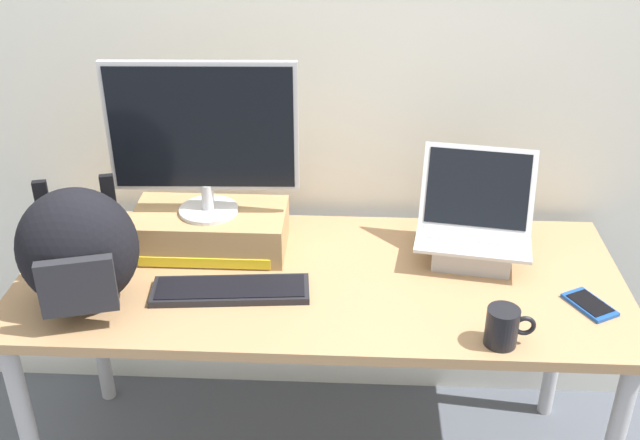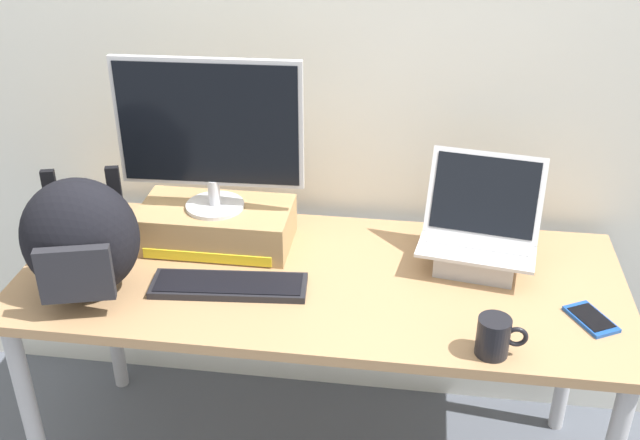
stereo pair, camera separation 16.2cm
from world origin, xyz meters
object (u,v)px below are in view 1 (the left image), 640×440
desktop_monitor (203,136)px  cell_phone (590,305)px  open_laptop (473,237)px  external_keyboard (231,290)px  messenger_backpack (78,250)px  plush_toy (88,234)px  coffee_mug (503,327)px  toner_box_yellow (210,230)px

desktop_monitor → cell_phone: bearing=-15.6°
open_laptop → external_keyboard: (-0.68, -0.23, -0.06)m
messenger_backpack → desktop_monitor: bearing=31.4°
cell_phone → plush_toy: size_ratio=1.58×
desktop_monitor → cell_phone: desktop_monitor is taller
coffee_mug → cell_phone: coffee_mug is taller
desktop_monitor → coffee_mug: size_ratio=4.34×
messenger_backpack → coffee_mug: size_ratio=2.90×
open_laptop → messenger_backpack: messenger_backpack is taller
external_keyboard → cell_phone: 0.96m
desktop_monitor → open_laptop: desktop_monitor is taller
toner_box_yellow → open_laptop: (0.78, -0.01, 0.01)m
coffee_mug → plush_toy: 1.23m
coffee_mug → cell_phone: (0.26, 0.17, -0.05)m
desktop_monitor → plush_toy: desktop_monitor is taller
external_keyboard → messenger_backpack: size_ratio=1.22×
external_keyboard → messenger_backpack: messenger_backpack is taller
desktop_monitor → plush_toy: bearing=-179.4°
desktop_monitor → external_keyboard: (0.09, -0.24, -0.35)m
desktop_monitor → open_laptop: size_ratio=1.48×
messenger_backpack → cell_phone: bearing=-13.3°
external_keyboard → plush_toy: size_ratio=4.33×
toner_box_yellow → messenger_backpack: size_ratio=1.26×
toner_box_yellow → plush_toy: 0.37m
coffee_mug → plush_toy: size_ratio=1.22×
desktop_monitor → messenger_backpack: size_ratio=1.50×
desktop_monitor → external_keyboard: desktop_monitor is taller
toner_box_yellow → plush_toy: (-0.37, -0.02, -0.01)m
external_keyboard → coffee_mug: (0.70, -0.18, 0.04)m
plush_toy → toner_box_yellow: bearing=3.1°
messenger_backpack → open_laptop: bearing=0.1°
open_laptop → messenger_backpack: bearing=-155.6°
external_keyboard → messenger_backpack: (-0.38, -0.06, 0.16)m
open_laptop → coffee_mug: 0.41m
toner_box_yellow → plush_toy: bearing=-176.9°
desktop_monitor → coffee_mug: desktop_monitor is taller
open_laptop → cell_phone: size_ratio=2.26×
coffee_mug → open_laptop: bearing=93.1°
external_keyboard → plush_toy: plush_toy is taller
desktop_monitor → cell_phone: (1.06, -0.25, -0.36)m
external_keyboard → messenger_backpack: bearing=-175.3°
toner_box_yellow → open_laptop: bearing=-0.7°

